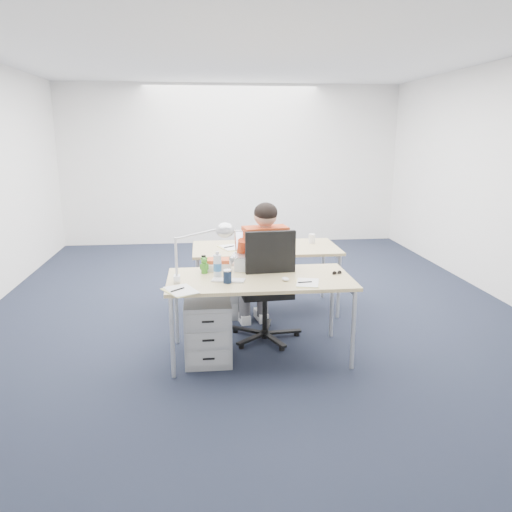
% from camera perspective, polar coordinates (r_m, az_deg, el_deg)
% --- Properties ---
extents(floor, '(7.00, 7.00, 0.00)m').
position_cam_1_polar(floor, '(5.87, -0.51, -5.57)').
color(floor, black).
rests_on(floor, ground).
extents(room, '(6.02, 7.02, 2.80)m').
position_cam_1_polar(room, '(5.54, -0.55, 11.38)').
color(room, silver).
rests_on(room, ground).
extents(desk_near, '(1.60, 0.80, 0.73)m').
position_cam_1_polar(desk_near, '(4.36, 0.42, -3.05)').
color(desk_near, tan).
rests_on(desk_near, ground).
extents(desk_far, '(1.60, 0.80, 0.73)m').
position_cam_1_polar(desk_far, '(5.53, 1.09, 0.59)').
color(desk_far, tan).
rests_on(desk_far, ground).
extents(office_chair, '(0.75, 0.75, 1.11)m').
position_cam_1_polar(office_chair, '(4.81, 1.10, -6.05)').
color(office_chair, black).
rests_on(office_chair, ground).
extents(seated_person, '(0.46, 0.76, 1.32)m').
position_cam_1_polar(seated_person, '(4.88, 0.59, -1.46)').
color(seated_person, '#B53D19').
rests_on(seated_person, ground).
extents(drawer_pedestal_near, '(0.40, 0.50, 0.55)m').
position_cam_1_polar(drawer_pedestal_near, '(4.45, -5.52, -8.36)').
color(drawer_pedestal_near, gray).
rests_on(drawer_pedestal_near, ground).
extents(drawer_pedestal_far, '(0.40, 0.50, 0.55)m').
position_cam_1_polar(drawer_pedestal_far, '(5.52, -4.15, -3.87)').
color(drawer_pedestal_far, gray).
rests_on(drawer_pedestal_far, ground).
extents(silver_laptop, '(0.37, 0.32, 0.34)m').
position_cam_1_polar(silver_laptop, '(4.57, -0.78, 0.53)').
color(silver_laptop, silver).
rests_on(silver_laptop, desk_near).
extents(wireless_keyboard, '(0.30, 0.18, 0.01)m').
position_cam_1_polar(wireless_keyboard, '(4.25, -3.18, -2.76)').
color(wireless_keyboard, white).
rests_on(wireless_keyboard, desk_near).
extents(computer_mouse, '(0.08, 0.10, 0.03)m').
position_cam_1_polar(computer_mouse, '(4.25, 3.40, -2.65)').
color(computer_mouse, white).
rests_on(computer_mouse, desk_near).
extents(headphones, '(0.23, 0.18, 0.04)m').
position_cam_1_polar(headphones, '(4.60, 0.13, -1.32)').
color(headphones, black).
rests_on(headphones, desk_near).
extents(can_koozie, '(0.09, 0.09, 0.12)m').
position_cam_1_polar(can_koozie, '(4.18, -3.29, -2.33)').
color(can_koozie, '#121F38').
rests_on(can_koozie, desk_near).
extents(water_bottle, '(0.09, 0.09, 0.23)m').
position_cam_1_polar(water_bottle, '(4.35, -4.43, -0.95)').
color(water_bottle, silver).
rests_on(water_bottle, desk_near).
extents(bear_figurine, '(0.09, 0.07, 0.15)m').
position_cam_1_polar(bear_figurine, '(4.48, -5.93, -1.04)').
color(bear_figurine, '#23741F').
rests_on(bear_figurine, desk_near).
extents(book_stack, '(0.25, 0.20, 0.10)m').
position_cam_1_polar(book_stack, '(4.60, -4.30, -0.95)').
color(book_stack, silver).
rests_on(book_stack, desk_near).
extents(cordless_phone, '(0.04, 0.03, 0.15)m').
position_cam_1_polar(cordless_phone, '(4.56, -5.99, -0.80)').
color(cordless_phone, black).
rests_on(cordless_phone, desk_near).
extents(papers_left, '(0.31, 0.35, 0.01)m').
position_cam_1_polar(papers_left, '(4.01, -8.68, -3.95)').
color(papers_left, '#DCD47F').
rests_on(papers_left, desk_near).
extents(papers_right, '(0.23, 0.29, 0.01)m').
position_cam_1_polar(papers_right, '(4.19, 5.83, -3.09)').
color(papers_right, '#DCD47F').
rests_on(papers_right, desk_near).
extents(sunglasses, '(0.10, 0.07, 0.02)m').
position_cam_1_polar(sunglasses, '(4.50, 9.24, -1.94)').
color(sunglasses, black).
rests_on(sunglasses, desk_near).
extents(desk_lamp, '(0.49, 0.30, 0.53)m').
position_cam_1_polar(desk_lamp, '(4.18, -6.98, 0.48)').
color(desk_lamp, silver).
rests_on(desk_lamp, desk_near).
extents(dark_laptop, '(0.33, 0.32, 0.24)m').
position_cam_1_polar(dark_laptop, '(5.43, 0.13, 2.13)').
color(dark_laptop, black).
rests_on(dark_laptop, desk_far).
extents(far_cup, '(0.08, 0.08, 0.11)m').
position_cam_1_polar(far_cup, '(5.73, 6.40, 1.99)').
color(far_cup, white).
rests_on(far_cup, desk_far).
extents(far_papers, '(0.28, 0.34, 0.01)m').
position_cam_1_polar(far_papers, '(5.47, -2.90, 0.96)').
color(far_papers, white).
rests_on(far_papers, desk_far).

